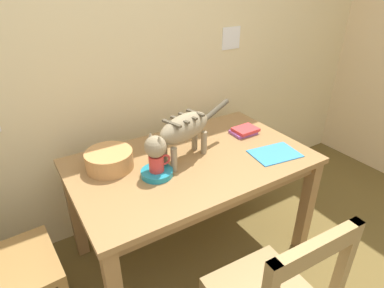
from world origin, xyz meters
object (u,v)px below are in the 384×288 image
object	(u,v)px
dining_table	(192,171)
book_stack	(244,131)
cat	(181,131)
wicker_basket	(109,160)
saucer_bowl	(157,173)
coffee_mug	(157,163)
magazine	(275,154)

from	to	relation	value
dining_table	book_stack	distance (m)	0.50
dining_table	book_stack	bearing A→B (deg)	11.55
cat	wicker_basket	xyz separation A→B (m)	(-0.38, 0.15, -0.14)
cat	book_stack	bearing A→B (deg)	-98.24
dining_table	cat	size ratio (longest dim) A/B	2.09
dining_table	saucer_bowl	xyz separation A→B (m)	(-0.25, -0.05, 0.10)
dining_table	coffee_mug	world-z (taller)	coffee_mug
cat	book_stack	xyz separation A→B (m)	(0.55, 0.09, -0.17)
coffee_mug	wicker_basket	distance (m)	0.29
book_stack	wicker_basket	size ratio (longest dim) A/B	0.67
coffee_mug	wicker_basket	bearing A→B (deg)	132.76
dining_table	cat	xyz separation A→B (m)	(-0.07, 0.01, 0.28)
saucer_bowl	magazine	bearing A→B (deg)	-13.33
cat	coffee_mug	size ratio (longest dim) A/B	5.39
saucer_bowl	coffee_mug	distance (m)	0.06
wicker_basket	coffee_mug	bearing A→B (deg)	-47.24
dining_table	wicker_basket	size ratio (longest dim) A/B	5.32
dining_table	wicker_basket	world-z (taller)	wicker_basket
coffee_mug	book_stack	world-z (taller)	coffee_mug
coffee_mug	wicker_basket	xyz separation A→B (m)	(-0.19, 0.21, -0.03)
magazine	book_stack	distance (m)	0.32
magazine	wicker_basket	size ratio (longest dim) A/B	1.08
cat	book_stack	size ratio (longest dim) A/B	3.80
cat	wicker_basket	size ratio (longest dim) A/B	2.55
saucer_bowl	coffee_mug	world-z (taller)	coffee_mug
saucer_bowl	wicker_basket	xyz separation A→B (m)	(-0.19, 0.21, 0.04)
dining_table	coffee_mug	bearing A→B (deg)	-169.09
dining_table	magazine	size ratio (longest dim) A/B	4.94
coffee_mug	magazine	bearing A→B (deg)	-13.40
coffee_mug	wicker_basket	size ratio (longest dim) A/B	0.47
dining_table	wicker_basket	distance (m)	0.49
magazine	wicker_basket	bearing A→B (deg)	165.02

